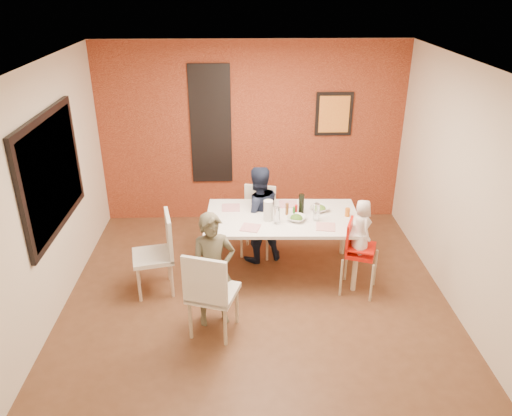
{
  "coord_description": "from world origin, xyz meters",
  "views": [
    {
      "loc": [
        -0.17,
        -4.91,
        3.5
      ],
      "look_at": [
        0.0,
        0.3,
        1.05
      ],
      "focal_mm": 35.0,
      "sensor_mm": 36.0,
      "label": 1
    }
  ],
  "objects_px": {
    "dining_table": "(282,221)",
    "child_far": "(257,214)",
    "chair_near": "(210,291)",
    "paper_towel_roll": "(268,211)",
    "chair_left": "(160,249)",
    "wine_bottle": "(301,204)",
    "toddler": "(361,227)",
    "high_chair": "(357,250)",
    "child_near": "(213,270)",
    "chair_far": "(258,216)"
  },
  "relations": [
    {
      "from": "child_far",
      "to": "toddler",
      "type": "distance_m",
      "value": 1.43
    },
    {
      "from": "chair_near",
      "to": "wine_bottle",
      "type": "height_order",
      "value": "wine_bottle"
    },
    {
      "from": "chair_left",
      "to": "paper_towel_roll",
      "type": "distance_m",
      "value": 1.37
    },
    {
      "from": "chair_left",
      "to": "child_far",
      "type": "relative_size",
      "value": 0.76
    },
    {
      "from": "dining_table",
      "to": "chair_near",
      "type": "bearing_deg",
      "value": -123.76
    },
    {
      "from": "chair_left",
      "to": "toddler",
      "type": "height_order",
      "value": "toddler"
    },
    {
      "from": "child_near",
      "to": "high_chair",
      "type": "bearing_deg",
      "value": 5.47
    },
    {
      "from": "child_far",
      "to": "wine_bottle",
      "type": "xyz_separation_m",
      "value": [
        0.54,
        -0.24,
        0.25
      ]
    },
    {
      "from": "child_far",
      "to": "chair_near",
      "type": "bearing_deg",
      "value": 52.88
    },
    {
      "from": "high_chair",
      "to": "wine_bottle",
      "type": "relative_size",
      "value": 3.55
    },
    {
      "from": "high_chair",
      "to": "chair_left",
      "type": "bearing_deg",
      "value": 108.45
    },
    {
      "from": "dining_table",
      "to": "toddler",
      "type": "distance_m",
      "value": 1.0
    },
    {
      "from": "chair_left",
      "to": "paper_towel_roll",
      "type": "relative_size",
      "value": 3.89
    },
    {
      "from": "high_chair",
      "to": "paper_towel_roll",
      "type": "height_order",
      "value": "paper_towel_roll"
    },
    {
      "from": "high_chair",
      "to": "toddler",
      "type": "distance_m",
      "value": 0.32
    },
    {
      "from": "chair_near",
      "to": "chair_left",
      "type": "distance_m",
      "value": 1.09
    },
    {
      "from": "wine_bottle",
      "to": "paper_towel_roll",
      "type": "relative_size",
      "value": 1.0
    },
    {
      "from": "chair_near",
      "to": "child_far",
      "type": "xyz_separation_m",
      "value": [
        0.54,
        1.58,
        0.09
      ]
    },
    {
      "from": "wine_bottle",
      "to": "paper_towel_roll",
      "type": "height_order",
      "value": "wine_bottle"
    },
    {
      "from": "chair_left",
      "to": "chair_far",
      "type": "bearing_deg",
      "value": 115.27
    },
    {
      "from": "chair_near",
      "to": "paper_towel_roll",
      "type": "bearing_deg",
      "value": -101.76
    },
    {
      "from": "high_chair",
      "to": "toddler",
      "type": "height_order",
      "value": "toddler"
    },
    {
      "from": "child_far",
      "to": "chair_left",
      "type": "bearing_deg",
      "value": 12.28
    },
    {
      "from": "dining_table",
      "to": "high_chair",
      "type": "bearing_deg",
      "value": -28.16
    },
    {
      "from": "dining_table",
      "to": "chair_near",
      "type": "height_order",
      "value": "chair_near"
    },
    {
      "from": "chair_left",
      "to": "child_far",
      "type": "height_order",
      "value": "child_far"
    },
    {
      "from": "dining_table",
      "to": "chair_left",
      "type": "xyz_separation_m",
      "value": [
        -1.48,
        -0.37,
        -0.16
      ]
    },
    {
      "from": "high_chair",
      "to": "chair_near",
      "type": "bearing_deg",
      "value": 135.82
    },
    {
      "from": "toddler",
      "to": "child_far",
      "type": "bearing_deg",
      "value": 45.32
    },
    {
      "from": "chair_far",
      "to": "high_chair",
      "type": "height_order",
      "value": "chair_far"
    },
    {
      "from": "chair_near",
      "to": "toddler",
      "type": "height_order",
      "value": "toddler"
    },
    {
      "from": "paper_towel_roll",
      "to": "chair_left",
      "type": "bearing_deg",
      "value": -167.97
    },
    {
      "from": "wine_bottle",
      "to": "dining_table",
      "type": "bearing_deg",
      "value": -162.08
    },
    {
      "from": "chair_far",
      "to": "paper_towel_roll",
      "type": "relative_size",
      "value": 3.6
    },
    {
      "from": "paper_towel_roll",
      "to": "high_chair",
      "type": "bearing_deg",
      "value": -19.1
    },
    {
      "from": "wine_bottle",
      "to": "toddler",
      "type": "bearing_deg",
      "value": -40.91
    },
    {
      "from": "chair_near",
      "to": "child_near",
      "type": "relative_size",
      "value": 0.77
    },
    {
      "from": "child_near",
      "to": "child_far",
      "type": "relative_size",
      "value": 0.99
    },
    {
      "from": "wine_bottle",
      "to": "paper_towel_roll",
      "type": "xyz_separation_m",
      "value": [
        -0.42,
        -0.18,
        -0.0
      ]
    },
    {
      "from": "toddler",
      "to": "wine_bottle",
      "type": "relative_size",
      "value": 2.55
    },
    {
      "from": "dining_table",
      "to": "child_far",
      "type": "xyz_separation_m",
      "value": [
        -0.3,
        0.32,
        -0.05
      ]
    },
    {
      "from": "child_near",
      "to": "wine_bottle",
      "type": "relative_size",
      "value": 5.07
    },
    {
      "from": "chair_far",
      "to": "child_far",
      "type": "height_order",
      "value": "child_far"
    },
    {
      "from": "chair_near",
      "to": "toddler",
      "type": "distance_m",
      "value": 1.91
    },
    {
      "from": "dining_table",
      "to": "paper_towel_roll",
      "type": "xyz_separation_m",
      "value": [
        -0.18,
        -0.1,
        0.2
      ]
    },
    {
      "from": "toddler",
      "to": "paper_towel_roll",
      "type": "relative_size",
      "value": 2.56
    },
    {
      "from": "child_near",
      "to": "chair_left",
      "type": "bearing_deg",
      "value": 123.16
    },
    {
      "from": "high_chair",
      "to": "toddler",
      "type": "xyz_separation_m",
      "value": [
        0.02,
        -0.01,
        0.32
      ]
    },
    {
      "from": "dining_table",
      "to": "child_far",
      "type": "relative_size",
      "value": 1.45
    },
    {
      "from": "high_chair",
      "to": "toddler",
      "type": "relative_size",
      "value": 1.39
    }
  ]
}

